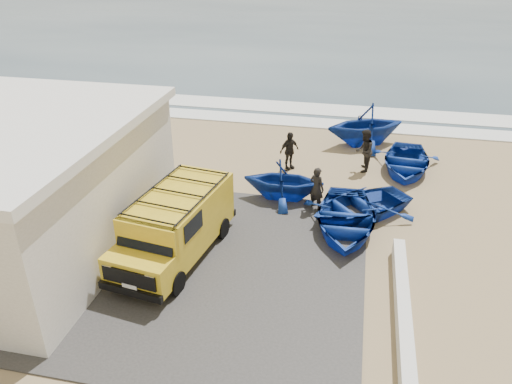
{
  "coord_description": "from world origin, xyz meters",
  "views": [
    {
      "loc": [
        3.33,
        -14.16,
        9.24
      ],
      "look_at": [
        0.08,
        1.03,
        1.2
      ],
      "focal_mm": 35.0,
      "sensor_mm": 36.0,
      "label": 1
    }
  ],
  "objects_px": {
    "boat_near_left": "(345,219)",
    "boat_far_left": "(365,124)",
    "parapet": "(402,307)",
    "van": "(176,223)",
    "building": "(3,185)",
    "fisherman_back": "(289,151)",
    "fisherman_middle": "(364,151)",
    "boat_mid_right": "(406,162)",
    "boat_near_right": "(359,205)",
    "boat_mid_left": "(283,180)",
    "fisherman_front": "(317,188)"
  },
  "relations": [
    {
      "from": "building",
      "to": "boat_far_left",
      "type": "bearing_deg",
      "value": 45.64
    },
    {
      "from": "boat_far_left",
      "to": "fisherman_back",
      "type": "distance_m",
      "value": 4.83
    },
    {
      "from": "boat_mid_left",
      "to": "building",
      "type": "bearing_deg",
      "value": 119.94
    },
    {
      "from": "fisherman_front",
      "to": "boat_mid_left",
      "type": "bearing_deg",
      "value": 9.49
    },
    {
      "from": "fisherman_back",
      "to": "fisherman_middle",
      "type": "bearing_deg",
      "value": -38.86
    },
    {
      "from": "van",
      "to": "fisherman_back",
      "type": "bearing_deg",
      "value": 80.03
    },
    {
      "from": "fisherman_back",
      "to": "parapet",
      "type": "bearing_deg",
      "value": -109.86
    },
    {
      "from": "boat_far_left",
      "to": "fisherman_front",
      "type": "height_order",
      "value": "boat_far_left"
    },
    {
      "from": "boat_far_left",
      "to": "fisherman_middle",
      "type": "xyz_separation_m",
      "value": [
        0.02,
        -3.19,
        -0.09
      ]
    },
    {
      "from": "fisherman_front",
      "to": "building",
      "type": "bearing_deg",
      "value": 54.34
    },
    {
      "from": "boat_near_right",
      "to": "boat_far_left",
      "type": "relative_size",
      "value": 1.04
    },
    {
      "from": "boat_near_left",
      "to": "boat_mid_left",
      "type": "relative_size",
      "value": 1.41
    },
    {
      "from": "van",
      "to": "boat_far_left",
      "type": "distance_m",
      "value": 12.38
    },
    {
      "from": "parapet",
      "to": "boat_near_right",
      "type": "relative_size",
      "value": 1.48
    },
    {
      "from": "boat_near_right",
      "to": "boat_far_left",
      "type": "bearing_deg",
      "value": 140.59
    },
    {
      "from": "building",
      "to": "boat_mid_right",
      "type": "distance_m",
      "value": 15.75
    },
    {
      "from": "van",
      "to": "fisherman_middle",
      "type": "bearing_deg",
      "value": 62.59
    },
    {
      "from": "building",
      "to": "boat_far_left",
      "type": "height_order",
      "value": "building"
    },
    {
      "from": "parapet",
      "to": "van",
      "type": "distance_m",
      "value": 7.15
    },
    {
      "from": "boat_near_left",
      "to": "fisherman_front",
      "type": "height_order",
      "value": "fisherman_front"
    },
    {
      "from": "boat_mid_left",
      "to": "fisherman_front",
      "type": "xyz_separation_m",
      "value": [
        1.33,
        -0.48,
        0.02
      ]
    },
    {
      "from": "boat_near_left",
      "to": "fisherman_back",
      "type": "height_order",
      "value": "fisherman_back"
    },
    {
      "from": "parapet",
      "to": "boat_near_left",
      "type": "xyz_separation_m",
      "value": [
        -1.77,
        4.11,
        0.18
      ]
    },
    {
      "from": "van",
      "to": "boat_near_left",
      "type": "distance_m",
      "value": 5.86
    },
    {
      "from": "boat_far_left",
      "to": "fisherman_middle",
      "type": "relative_size",
      "value": 2.07
    },
    {
      "from": "boat_mid_right",
      "to": "boat_far_left",
      "type": "distance_m",
      "value": 3.42
    },
    {
      "from": "boat_far_left",
      "to": "fisherman_front",
      "type": "bearing_deg",
      "value": -40.06
    },
    {
      "from": "boat_mid_left",
      "to": "fisherman_back",
      "type": "bearing_deg",
      "value": 3.23
    },
    {
      "from": "van",
      "to": "fisherman_back",
      "type": "distance_m",
      "value": 7.79
    },
    {
      "from": "building",
      "to": "boat_far_left",
      "type": "relative_size",
      "value": 2.41
    },
    {
      "from": "building",
      "to": "boat_mid_left",
      "type": "xyz_separation_m",
      "value": [
        8.25,
        4.95,
        -1.35
      ]
    },
    {
      "from": "boat_near_left",
      "to": "fisherman_back",
      "type": "relative_size",
      "value": 2.58
    },
    {
      "from": "boat_near_left",
      "to": "boat_far_left",
      "type": "relative_size",
      "value": 1.12
    },
    {
      "from": "fisherman_middle",
      "to": "boat_near_left",
      "type": "bearing_deg",
      "value": -1.39
    },
    {
      "from": "parapet",
      "to": "fisherman_middle",
      "type": "bearing_deg",
      "value": 97.77
    },
    {
      "from": "parapet",
      "to": "boat_near_right",
      "type": "distance_m",
      "value": 5.41
    },
    {
      "from": "fisherman_front",
      "to": "boat_far_left",
      "type": "bearing_deg",
      "value": -73.89
    },
    {
      "from": "boat_mid_left",
      "to": "fisherman_front",
      "type": "distance_m",
      "value": 1.41
    },
    {
      "from": "boat_mid_right",
      "to": "parapet",
      "type": "bearing_deg",
      "value": -88.57
    },
    {
      "from": "boat_mid_left",
      "to": "boat_far_left",
      "type": "distance_m",
      "value": 7.16
    },
    {
      "from": "fisherman_middle",
      "to": "fisherman_back",
      "type": "relative_size",
      "value": 1.11
    },
    {
      "from": "van",
      "to": "fisherman_middle",
      "type": "height_order",
      "value": "van"
    },
    {
      "from": "fisherman_middle",
      "to": "fisherman_back",
      "type": "bearing_deg",
      "value": -77.97
    },
    {
      "from": "van",
      "to": "fisherman_front",
      "type": "distance_m",
      "value": 5.7
    },
    {
      "from": "parapet",
      "to": "fisherman_front",
      "type": "relative_size",
      "value": 3.57
    },
    {
      "from": "boat_far_left",
      "to": "building",
      "type": "bearing_deg",
      "value": -71.23
    },
    {
      "from": "fisherman_back",
      "to": "van",
      "type": "bearing_deg",
      "value": -155.27
    },
    {
      "from": "parapet",
      "to": "van",
      "type": "bearing_deg",
      "value": 168.14
    },
    {
      "from": "building",
      "to": "parapet",
      "type": "distance_m",
      "value": 12.68
    },
    {
      "from": "building",
      "to": "boat_near_right",
      "type": "relative_size",
      "value": 2.32
    }
  ]
}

